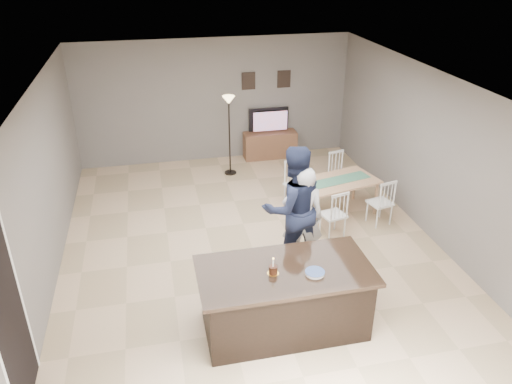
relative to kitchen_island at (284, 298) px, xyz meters
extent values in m
plane|color=tan|center=(0.00, 1.80, -0.45)|extent=(8.00, 8.00, 0.00)
plane|color=slate|center=(0.00, 5.80, 0.90)|extent=(6.00, 0.00, 6.00)
plane|color=slate|center=(0.00, -2.20, 0.90)|extent=(6.00, 0.00, 6.00)
plane|color=slate|center=(-3.00, 1.80, 0.90)|extent=(0.00, 8.00, 8.00)
plane|color=slate|center=(3.00, 1.80, 0.90)|extent=(0.00, 8.00, 8.00)
plane|color=white|center=(0.00, 1.80, 2.25)|extent=(8.00, 8.00, 0.00)
cube|color=black|center=(0.00, 0.00, -0.03)|extent=(2.00, 1.00, 0.85)
cube|color=black|center=(0.00, 0.00, 0.42)|extent=(2.15, 1.10, 0.05)
cube|color=brown|center=(1.20, 5.57, -0.15)|extent=(1.20, 0.40, 0.60)
imported|color=black|center=(1.20, 5.64, 0.41)|extent=(0.91, 0.12, 0.53)
plane|color=#E54E19|center=(1.20, 5.56, 0.42)|extent=(0.78, 0.00, 0.78)
cube|color=black|center=(0.75, 5.78, 1.30)|extent=(0.30, 0.02, 0.38)
cube|color=black|center=(1.55, 5.78, 1.30)|extent=(0.30, 0.02, 0.38)
plane|color=black|center=(-2.99, -0.50, 0.60)|extent=(0.00, 2.10, 2.10)
imported|color=#BCBCC1|center=(0.61, 1.25, 0.38)|extent=(0.68, 0.52, 1.68)
imported|color=#191F37|center=(0.49, 1.35, 0.52)|extent=(1.03, 0.85, 1.94)
cylinder|color=#ECB345|center=(-0.16, -0.05, 0.45)|extent=(0.14, 0.14, 0.00)
cylinder|color=#341B0E|center=(-0.16, -0.05, 0.50)|extent=(0.11, 0.11, 0.10)
cylinder|color=white|center=(-0.16, -0.05, 0.60)|extent=(0.02, 0.02, 0.11)
sphere|color=#FFBF4C|center=(-0.16, -0.05, 0.66)|extent=(0.02, 0.02, 0.02)
cylinder|color=white|center=(0.32, -0.17, 0.45)|extent=(0.23, 0.23, 0.01)
cylinder|color=white|center=(0.32, -0.17, 0.46)|extent=(0.23, 0.23, 0.01)
cylinder|color=white|center=(0.32, -0.17, 0.47)|extent=(0.23, 0.23, 0.01)
cylinder|color=navy|center=(0.32, -0.17, 0.48)|extent=(0.24, 0.24, 0.00)
cube|color=tan|center=(1.73, 2.71, 0.19)|extent=(1.57, 1.11, 0.04)
cylinder|color=tan|center=(1.18, 2.24, -0.14)|extent=(0.05, 0.05, 0.63)
cylinder|color=tan|center=(2.27, 3.17, -0.14)|extent=(0.05, 0.05, 0.63)
cube|color=#42775A|center=(1.73, 2.71, 0.22)|extent=(1.28, 0.59, 0.01)
cube|color=silver|center=(1.40, 1.99, -0.06)|extent=(0.44, 0.43, 0.04)
cylinder|color=silver|center=(1.28, 1.82, -0.26)|extent=(0.03, 0.03, 0.38)
cylinder|color=silver|center=(1.51, 2.16, -0.26)|extent=(0.03, 0.03, 0.38)
cube|color=silver|center=(1.43, 1.84, 0.39)|extent=(0.33, 0.10, 0.04)
cube|color=silver|center=(2.34, 2.22, -0.06)|extent=(0.44, 0.43, 0.04)
cylinder|color=silver|center=(2.23, 2.04, -0.26)|extent=(0.03, 0.03, 0.38)
cylinder|color=silver|center=(2.46, 2.39, -0.26)|extent=(0.03, 0.03, 0.38)
cube|color=silver|center=(2.38, 2.06, 0.39)|extent=(0.33, 0.10, 0.04)
cube|color=silver|center=(1.11, 3.20, -0.06)|extent=(0.44, 0.43, 0.04)
cylinder|color=silver|center=(1.22, 3.37, -0.26)|extent=(0.03, 0.03, 0.38)
cylinder|color=silver|center=(0.99, 3.03, -0.26)|extent=(0.03, 0.03, 0.38)
cube|color=silver|center=(1.07, 3.35, 0.39)|extent=(0.33, 0.10, 0.04)
cube|color=silver|center=(2.06, 3.42, -0.06)|extent=(0.44, 0.43, 0.04)
cylinder|color=silver|center=(2.17, 3.60, -0.26)|extent=(0.03, 0.03, 0.38)
cylinder|color=silver|center=(1.94, 3.25, -0.26)|extent=(0.03, 0.03, 0.38)
cube|color=silver|center=(2.02, 3.58, 0.39)|extent=(0.33, 0.10, 0.04)
cylinder|color=black|center=(0.15, 4.87, -0.44)|extent=(0.25, 0.25, 0.03)
cylinder|color=black|center=(0.15, 4.87, 0.35)|extent=(0.03, 0.03, 1.56)
cone|color=#FDD78B|center=(0.15, 4.87, 1.16)|extent=(0.25, 0.25, 0.16)
camera|label=1|loc=(-1.43, -4.81, 4.02)|focal=35.00mm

